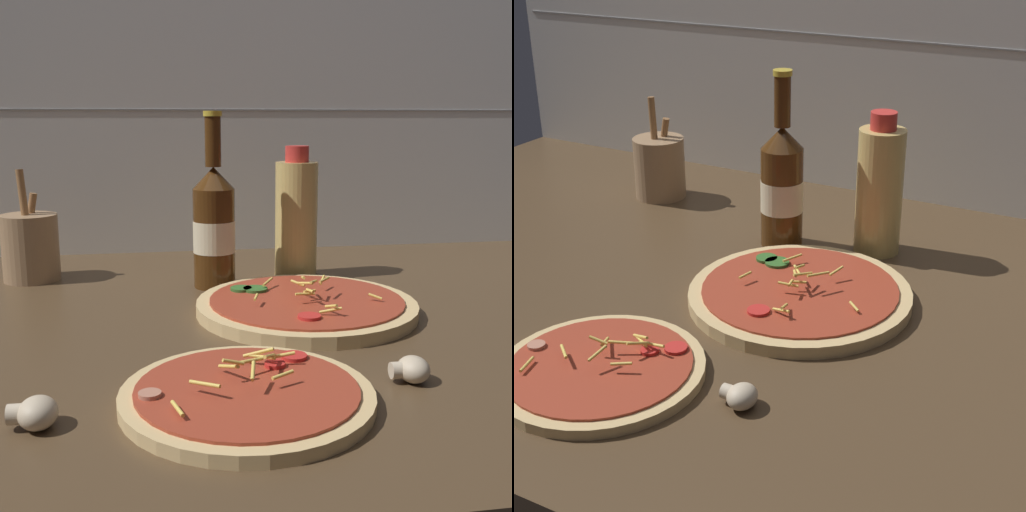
# 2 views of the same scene
# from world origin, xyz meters

# --- Properties ---
(counter_slab) EXTENTS (1.60, 0.90, 0.03)m
(counter_slab) POSITION_xyz_m (0.00, 0.00, 0.01)
(counter_slab) COLOR #4C3823
(counter_slab) RESTS_ON ground
(tile_backsplash) EXTENTS (1.60, 0.01, 0.60)m
(tile_backsplash) POSITION_xyz_m (0.00, 0.45, 0.30)
(tile_backsplash) COLOR white
(tile_backsplash) RESTS_ON ground
(pizza_near) EXTENTS (0.24, 0.24, 0.04)m
(pizza_near) POSITION_xyz_m (-0.06, -0.26, 0.03)
(pizza_near) COLOR tan
(pizza_near) RESTS_ON counter_slab
(pizza_far) EXTENTS (0.30, 0.30, 0.05)m
(pizza_far) POSITION_xyz_m (0.06, 0.01, 0.03)
(pizza_far) COLOR tan
(pizza_far) RESTS_ON counter_slab
(beer_bottle) EXTENTS (0.07, 0.07, 0.27)m
(beer_bottle) POSITION_xyz_m (-0.05, 0.17, 0.12)
(beer_bottle) COLOR #47280F
(beer_bottle) RESTS_ON counter_slab
(oil_bottle) EXTENTS (0.07, 0.07, 0.22)m
(oil_bottle) POSITION_xyz_m (0.09, 0.21, 0.12)
(oil_bottle) COLOR #D6B766
(oil_bottle) RESTS_ON counter_slab
(mushroom_left) EXTENTS (0.04, 0.04, 0.03)m
(mushroom_left) POSITION_xyz_m (0.11, -0.24, 0.04)
(mushroom_left) COLOR beige
(mushroom_left) RESTS_ON counter_slab
(utensil_crock) EXTENTS (0.09, 0.09, 0.18)m
(utensil_crock) POSITION_xyz_m (-0.34, 0.26, 0.08)
(utensil_crock) COLOR #9E7A56
(utensil_crock) RESTS_ON counter_slab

